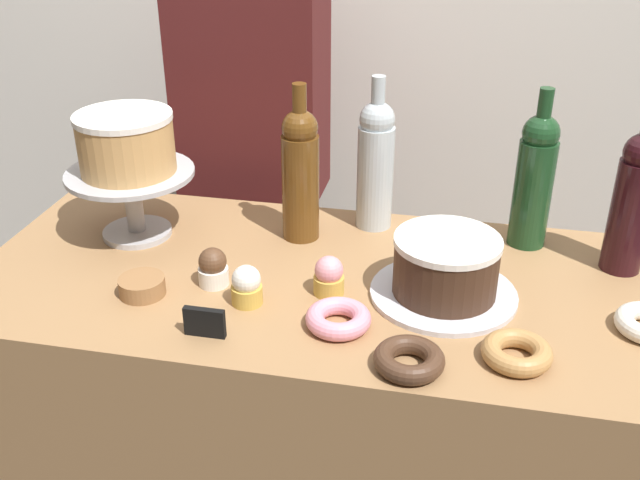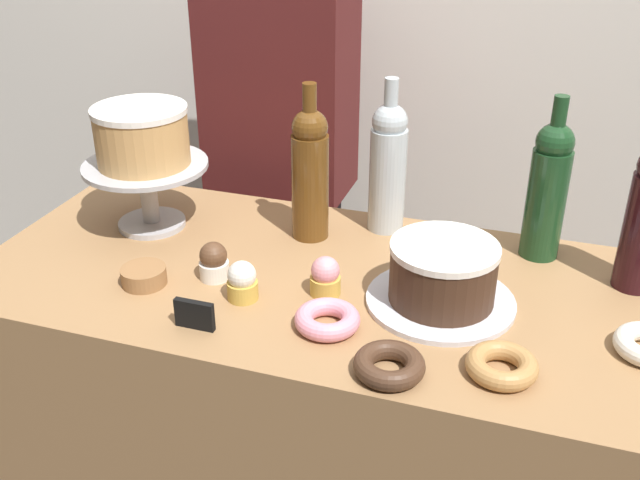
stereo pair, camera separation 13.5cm
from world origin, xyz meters
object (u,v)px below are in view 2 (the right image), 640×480
at_px(wine_bottle_amber, 310,172).
at_px(donut_maple, 502,365).
at_px(cupcake_vanilla, 242,282).
at_px(cake_stand_pedestal, 147,183).
at_px(cookie_stack, 144,276).
at_px(cupcake_strawberry, 325,277).
at_px(barista_figure, 282,190).
at_px(donut_chocolate, 389,365).
at_px(wine_bottle_green, 548,188).
at_px(donut_pink, 327,319).
at_px(white_layer_cake, 142,136).
at_px(wine_bottle_clear, 388,165).
at_px(price_sign_chalkboard, 194,315).
at_px(chocolate_round_cake, 443,272).
at_px(cupcake_chocolate, 214,262).

relative_size(wine_bottle_amber, donut_maple, 2.91).
bearing_deg(cupcake_vanilla, cake_stand_pedestal, 145.67).
distance_m(cupcake_vanilla, cookie_stack, 0.20).
xyz_separation_m(cupcake_strawberry, barista_figure, (-0.32, 0.60, -0.13)).
relative_size(cupcake_strawberry, donut_chocolate, 0.66).
distance_m(donut_maple, cookie_stack, 0.66).
xyz_separation_m(donut_maple, barista_figure, (-0.65, 0.74, -0.11)).
bearing_deg(barista_figure, donut_chocolate, -58.72).
relative_size(wine_bottle_green, cupcake_vanilla, 4.38).
relative_size(wine_bottle_green, donut_pink, 2.91).
height_order(donut_maple, donut_chocolate, same).
relative_size(cake_stand_pedestal, white_layer_cake, 1.34).
relative_size(wine_bottle_clear, donut_chocolate, 2.91).
xyz_separation_m(donut_pink, barista_figure, (-0.35, 0.71, -0.11)).
xyz_separation_m(wine_bottle_green, cookie_stack, (-0.69, -0.35, -0.13)).
bearing_deg(wine_bottle_amber, price_sign_chalkboard, -101.04).
xyz_separation_m(price_sign_chalkboard, barista_figure, (-0.14, 0.78, -0.12)).
distance_m(chocolate_round_cake, wine_bottle_amber, 0.36).
relative_size(cake_stand_pedestal, price_sign_chalkboard, 3.70).
height_order(cookie_stack, price_sign_chalkboard, price_sign_chalkboard).
relative_size(cupcake_vanilla, cookie_stack, 0.88).
bearing_deg(donut_pink, cake_stand_pedestal, 152.56).
xyz_separation_m(cake_stand_pedestal, barista_figure, (0.12, 0.46, -0.19)).
bearing_deg(donut_pink, cupcake_strawberry, 109.70).
distance_m(chocolate_round_cake, donut_chocolate, 0.23).
bearing_deg(barista_figure, cupcake_vanilla, -74.76).
relative_size(donut_chocolate, cookie_stack, 1.33).
bearing_deg(barista_figure, wine_bottle_amber, -61.19).
bearing_deg(cupcake_strawberry, cupcake_vanilla, -155.39).
bearing_deg(cake_stand_pedestal, donut_chocolate, -29.04).
distance_m(cupcake_vanilla, donut_maple, 0.47).
height_order(cupcake_chocolate, cupcake_strawberry, same).
bearing_deg(wine_bottle_clear, cake_stand_pedestal, -162.85).
height_order(white_layer_cake, cupcake_vanilla, white_layer_cake).
bearing_deg(white_layer_cake, price_sign_chalkboard, -50.29).
bearing_deg(chocolate_round_cake, white_layer_cake, 170.10).
xyz_separation_m(white_layer_cake, donut_maple, (0.77, -0.28, -0.19)).
xyz_separation_m(cupcake_vanilla, cupcake_strawberry, (0.14, 0.06, 0.00)).
bearing_deg(white_layer_cake, cookie_stack, -63.63).
relative_size(donut_maple, price_sign_chalkboard, 1.60).
height_order(cupcake_vanilla, barista_figure, barista_figure).
bearing_deg(cupcake_strawberry, wine_bottle_amber, 115.69).
relative_size(cake_stand_pedestal, cupcake_strawberry, 3.49).
xyz_separation_m(white_layer_cake, donut_pink, (0.48, -0.25, -0.19)).
height_order(cupcake_strawberry, barista_figure, barista_figure).
bearing_deg(cupcake_chocolate, price_sign_chalkboard, -75.88).
bearing_deg(white_layer_cake, donut_pink, -27.44).
distance_m(chocolate_round_cake, barista_figure, 0.79).
bearing_deg(wine_bottle_green, price_sign_chalkboard, -140.01).
height_order(donut_pink, barista_figure, barista_figure).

